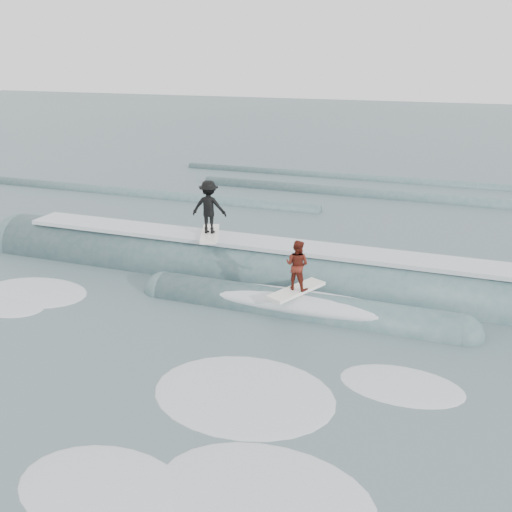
% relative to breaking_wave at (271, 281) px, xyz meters
% --- Properties ---
extents(ground, '(160.00, 160.00, 0.00)m').
position_rel_breaking_wave_xyz_m(ground, '(-0.27, -5.04, -0.04)').
color(ground, '#3B5156').
rests_on(ground, ground).
extents(breaking_wave, '(22.58, 3.98, 2.39)m').
position_rel_breaking_wave_xyz_m(breaking_wave, '(0.00, 0.00, 0.00)').
color(breaking_wave, '#36585C').
rests_on(breaking_wave, ground).
extents(surfer_black, '(1.26, 2.07, 1.90)m').
position_rel_breaking_wave_xyz_m(surfer_black, '(-2.32, 0.33, 2.16)').
color(surfer_black, white).
rests_on(surfer_black, ground).
extents(surfer_red, '(1.35, 2.04, 1.57)m').
position_rel_breaking_wave_xyz_m(surfer_red, '(1.42, -1.87, 1.28)').
color(surfer_red, white).
rests_on(surfer_red, ground).
extents(whitewater, '(14.44, 8.65, 0.10)m').
position_rel_breaking_wave_xyz_m(whitewater, '(-0.24, -6.55, -0.04)').
color(whitewater, white).
rests_on(whitewater, ground).
extents(far_swells, '(36.31, 8.65, 0.80)m').
position_rel_breaking_wave_xyz_m(far_swells, '(-2.68, 12.61, -0.04)').
color(far_swells, '#36585C').
rests_on(far_swells, ground).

